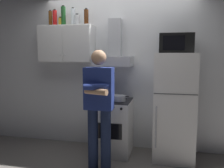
{
  "coord_description": "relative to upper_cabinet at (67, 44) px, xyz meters",
  "views": [
    {
      "loc": [
        0.75,
        -3.36,
        1.58
      ],
      "look_at": [
        0.0,
        0.0,
        1.15
      ],
      "focal_mm": 38.09,
      "sensor_mm": 36.0,
      "label": 1
    }
  ],
  "objects": [
    {
      "name": "bottle_canister_steel",
      "position": [
        0.19,
        -0.02,
        0.38
      ],
      "size": [
        0.09,
        0.09,
        0.18
      ],
      "color": "#B2B5BA",
      "rests_on": "upper_cabinet"
    },
    {
      "name": "back_wall_tiled",
      "position": [
        0.85,
        0.23,
        -0.4
      ],
      "size": [
        4.8,
        0.1,
        2.7
      ],
      "primitive_type": "cube",
      "color": "white",
      "rests_on": "ground_plane"
    },
    {
      "name": "cooking_pot",
      "position": [
        0.93,
        -0.24,
        -0.83
      ],
      "size": [
        0.3,
        0.2,
        0.09
      ],
      "color": "#B7BABF",
      "rests_on": "stove_oven"
    },
    {
      "name": "range_hood",
      "position": [
        0.8,
        0.0,
        -0.15
      ],
      "size": [
        0.6,
        0.44,
        0.75
      ],
      "color": "#B7BABF"
    },
    {
      "name": "bottle_vodka_clear",
      "position": [
        0.1,
        0.04,
        0.44
      ],
      "size": [
        0.07,
        0.07,
        0.29
      ],
      "color": "silver",
      "rests_on": "upper_cabinet"
    },
    {
      "name": "ground_plane",
      "position": [
        0.85,
        -0.37,
        -1.75
      ],
      "size": [
        7.0,
        7.0,
        0.0
      ],
      "primitive_type": "plane",
      "color": "slate"
    },
    {
      "name": "refrigerator",
      "position": [
        1.75,
        -0.12,
        -0.95
      ],
      "size": [
        0.6,
        0.62,
        1.6
      ],
      "color": "white",
      "rests_on": "ground_plane"
    },
    {
      "name": "bottle_rum_dark",
      "position": [
        0.34,
        0.0,
        0.42
      ],
      "size": [
        0.07,
        0.07,
        0.26
      ],
      "color": "#47230F",
      "rests_on": "upper_cabinet"
    },
    {
      "name": "microwave",
      "position": [
        1.75,
        -0.11,
        -0.01
      ],
      "size": [
        0.48,
        0.37,
        0.28
      ],
      "color": "black",
      "rests_on": "refrigerator"
    },
    {
      "name": "bottle_beer_brown",
      "position": [
        -0.31,
        0.05,
        0.43
      ],
      "size": [
        0.06,
        0.06,
        0.27
      ],
      "color": "brown",
      "rests_on": "upper_cabinet"
    },
    {
      "name": "stove_oven",
      "position": [
        0.8,
        -0.13,
        -1.32
      ],
      "size": [
        0.6,
        0.62,
        0.87
      ],
      "color": "white",
      "rests_on": "ground_plane"
    },
    {
      "name": "upper_cabinet",
      "position": [
        0.0,
        0.0,
        0.0
      ],
      "size": [
        0.9,
        0.37,
        0.6
      ],
      "color": "silver"
    },
    {
      "name": "person_standing",
      "position": [
        0.75,
        -0.73,
        -0.85
      ],
      "size": [
        0.38,
        0.33,
        1.64
      ],
      "color": "#192342",
      "rests_on": "ground_plane"
    },
    {
      "name": "bottle_soda_red",
      "position": [
        -0.21,
        0.01,
        0.43
      ],
      "size": [
        0.07,
        0.07,
        0.27
      ],
      "color": "red",
      "rests_on": "upper_cabinet"
    },
    {
      "name": "bottle_wine_green",
      "position": [
        -0.04,
        -0.02,
        0.45
      ],
      "size": [
        0.07,
        0.07,
        0.32
      ],
      "color": "#19471E",
      "rests_on": "upper_cabinet"
    },
    {
      "name": "bottle_spice_jar",
      "position": [
        -0.12,
        0.04,
        0.37
      ],
      "size": [
        0.06,
        0.06,
        0.15
      ],
      "color": "gold",
      "rests_on": "upper_cabinet"
    }
  ]
}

